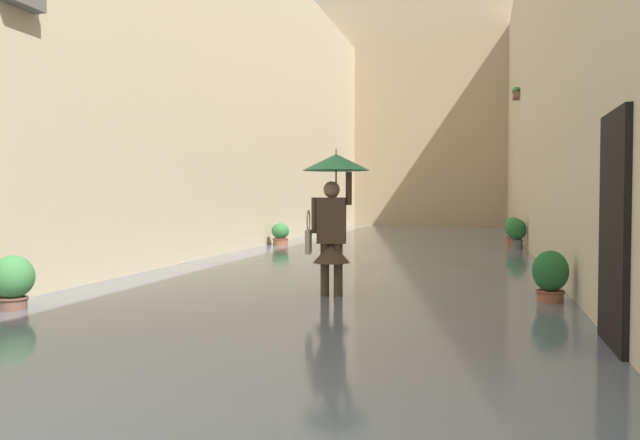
% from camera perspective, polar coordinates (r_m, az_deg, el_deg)
% --- Properties ---
extents(ground_plane, '(69.90, 69.90, 0.00)m').
position_cam_1_polar(ground_plane, '(16.38, 5.76, -3.02)').
color(ground_plane, slate).
extents(flood_water, '(7.77, 33.96, 0.11)m').
position_cam_1_polar(flood_water, '(16.38, 5.76, -2.82)').
color(flood_water, slate).
rests_on(flood_water, ground_plane).
extents(building_facade_left, '(2.04, 31.96, 9.08)m').
position_cam_1_polar(building_facade_left, '(16.57, 21.38, 12.68)').
color(building_facade_left, beige).
rests_on(building_facade_left, ground_plane).
extents(building_facade_right, '(2.04, 31.96, 8.41)m').
position_cam_1_polar(building_facade_right, '(17.70, -8.65, 11.01)').
color(building_facade_right, beige).
rests_on(building_facade_right, ground_plane).
extents(building_facade_far, '(10.57, 1.80, 11.65)m').
position_cam_1_polar(building_facade_far, '(31.43, 9.71, 10.04)').
color(building_facade_far, tan).
rests_on(building_facade_far, ground_plane).
extents(person_wading, '(0.91, 0.91, 2.09)m').
position_cam_1_polar(person_wading, '(8.67, 1.18, 1.75)').
color(person_wading, '#2D2319').
rests_on(person_wading, ground_plane).
extents(potted_plant_mid_right, '(0.49, 0.49, 0.72)m').
position_cam_1_polar(potted_plant_mid_right, '(18.04, -3.50, -1.33)').
color(potted_plant_mid_right, '#9E563D').
rests_on(potted_plant_mid_right, ground_plane).
extents(potted_plant_near_left, '(0.45, 0.45, 0.76)m').
position_cam_1_polar(potted_plant_near_left, '(8.75, 19.58, -4.78)').
color(potted_plant_near_left, '#9E563D').
rests_on(potted_plant_near_left, ground_plane).
extents(potted_plant_far_left, '(0.46, 0.46, 0.88)m').
position_cam_1_polar(potted_plant_far_left, '(17.37, 16.94, -1.10)').
color(potted_plant_far_left, '#66605B').
rests_on(potted_plant_far_left, ground_plane).
extents(potted_plant_near_right, '(0.50, 0.50, 0.75)m').
position_cam_1_polar(potted_plant_near_right, '(8.48, -25.41, -5.00)').
color(potted_plant_near_right, brown).
rests_on(potted_plant_near_right, ground_plane).
extents(potted_plant_mid_left, '(0.47, 0.47, 0.90)m').
position_cam_1_polar(potted_plant_mid_left, '(18.40, 16.65, -1.01)').
color(potted_plant_mid_left, '#9E563D').
rests_on(potted_plant_mid_left, ground_plane).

